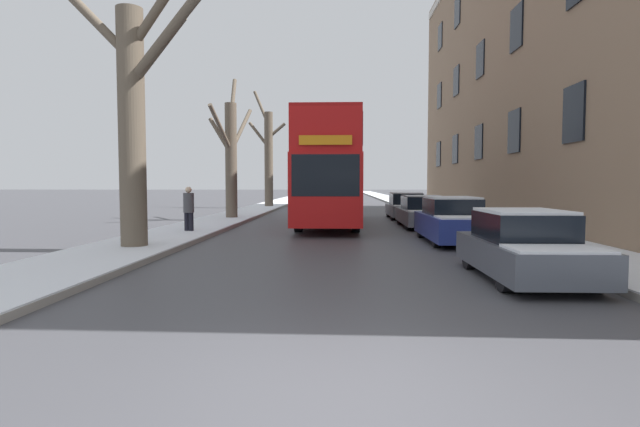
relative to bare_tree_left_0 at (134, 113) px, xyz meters
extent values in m
plane|color=#424247|center=(5.66, -9.28, -3.77)|extent=(320.00, 320.00, 0.00)
cube|color=gray|center=(-0.24, 43.72, -3.71)|extent=(2.71, 130.00, 0.13)
cube|color=white|center=(-0.24, 43.72, -3.63)|extent=(2.68, 130.00, 0.03)
cube|color=gray|center=(11.56, 43.72, -3.71)|extent=(2.71, 130.00, 0.13)
cube|color=white|center=(11.56, 43.72, -3.63)|extent=(2.68, 130.00, 0.03)
cube|color=#8C7056|center=(17.41, 10.75, 4.24)|extent=(9.00, 36.43, 16.02)
cube|color=black|center=(12.88, 2.73, 0.29)|extent=(0.08, 1.40, 1.80)
cube|color=black|center=(12.88, 8.08, 0.29)|extent=(0.08, 1.40, 1.80)
cube|color=black|center=(12.88, 13.42, 0.29)|extent=(0.08, 1.40, 1.80)
cube|color=black|center=(12.88, 18.76, 0.29)|extent=(0.08, 1.40, 1.80)
cube|color=black|center=(12.88, 24.10, 0.29)|extent=(0.08, 1.40, 1.80)
cube|color=black|center=(12.88, 8.08, 4.56)|extent=(0.08, 1.40, 1.80)
cube|color=black|center=(12.88, 13.42, 4.56)|extent=(0.08, 1.40, 1.80)
cube|color=black|center=(12.88, 18.76, 4.56)|extent=(0.08, 1.40, 1.80)
cube|color=black|center=(12.88, 24.10, 4.56)|extent=(0.08, 1.40, 1.80)
cube|color=black|center=(12.88, 18.76, 8.83)|extent=(0.08, 1.40, 1.80)
cube|color=black|center=(12.88, 24.10, 8.83)|extent=(0.08, 1.40, 1.80)
cylinder|color=brown|center=(-0.09, 0.06, -0.50)|extent=(0.71, 0.71, 6.55)
cylinder|color=brown|center=(-1.17, 0.06, 2.59)|extent=(2.35, 0.25, 2.40)
cylinder|color=brown|center=(0.74, -0.27, 1.53)|extent=(1.91, 0.97, 1.77)
cylinder|color=brown|center=(1.11, -0.68, 1.76)|extent=(2.64, 1.77, 2.03)
cylinder|color=brown|center=(0.91, -0.23, 2.83)|extent=(2.25, 0.87, 2.49)
cylinder|color=brown|center=(0.04, 11.86, -0.81)|extent=(0.59, 0.59, 5.93)
cylinder|color=brown|center=(0.00, 12.59, 2.41)|extent=(0.29, 1.63, 2.48)
cylinder|color=brown|center=(-0.52, 12.01, 0.52)|extent=(1.34, 0.54, 1.92)
cylinder|color=brown|center=(-0.23, 10.85, 0.76)|extent=(0.77, 2.21, 2.17)
cylinder|color=brown|center=(0.33, 13.03, 0.93)|extent=(0.81, 2.53, 2.53)
cylinder|color=brown|center=(0.10, 24.95, -0.10)|extent=(0.65, 0.65, 7.35)
cylinder|color=brown|center=(-0.07, 25.44, 2.17)|extent=(0.61, 1.24, 1.86)
cylinder|color=brown|center=(-0.51, 25.43, 3.94)|extent=(1.51, 1.26, 2.83)
cylinder|color=brown|center=(-0.65, 25.07, 1.85)|extent=(1.71, 0.50, 2.06)
cylinder|color=brown|center=(0.73, 24.99, 2.17)|extent=(1.41, 0.32, 1.23)
cube|color=red|center=(5.07, 9.30, -2.13)|extent=(2.55, 11.66, 2.60)
cube|color=red|center=(5.07, 9.30, -0.06)|extent=(2.50, 11.43, 1.54)
cube|color=#B31212|center=(5.07, 9.30, 0.77)|extent=(2.50, 11.43, 0.12)
cube|color=black|center=(5.07, 9.30, -1.63)|extent=(2.58, 10.26, 1.35)
cube|color=black|center=(5.07, 9.30, 0.01)|extent=(2.58, 10.26, 1.17)
cube|color=black|center=(5.07, 3.49, -1.63)|extent=(2.30, 0.06, 1.42)
cube|color=orange|center=(5.07, 3.48, -0.45)|extent=(1.79, 0.05, 0.32)
cylinder|color=black|center=(3.96, 5.80, -3.25)|extent=(0.30, 1.03, 1.03)
cylinder|color=black|center=(6.18, 5.80, -3.25)|extent=(0.30, 1.03, 1.03)
cylinder|color=black|center=(3.96, 12.56, -3.25)|extent=(0.30, 1.03, 1.03)
cylinder|color=black|center=(6.18, 12.56, -3.25)|extent=(0.30, 1.03, 1.03)
cube|color=#474C56|center=(9.13, -3.63, -3.31)|extent=(1.72, 3.90, 0.58)
cube|color=black|center=(9.13, -3.48, -2.75)|extent=(1.48, 1.95, 0.54)
cube|color=white|center=(9.13, -3.48, -2.45)|extent=(1.44, 1.85, 0.06)
cube|color=white|center=(9.13, -5.02, -2.99)|extent=(1.54, 1.02, 0.05)
cylinder|color=black|center=(8.38, -4.80, -3.47)|extent=(0.20, 0.61, 0.61)
cylinder|color=black|center=(9.87, -4.80, -3.47)|extent=(0.20, 0.61, 0.61)
cylinder|color=black|center=(8.38, -2.46, -3.47)|extent=(0.20, 0.61, 0.61)
cylinder|color=black|center=(9.87, -2.46, -3.47)|extent=(0.20, 0.61, 0.61)
cube|color=navy|center=(9.13, 2.55, -3.25)|extent=(1.74, 4.46, 0.70)
cube|color=black|center=(9.13, 2.72, -2.64)|extent=(1.50, 2.23, 0.51)
cube|color=white|center=(9.13, 2.72, -2.35)|extent=(1.46, 2.12, 0.06)
cube|color=white|center=(9.13, 0.96, -2.87)|extent=(1.57, 1.16, 0.05)
cylinder|color=black|center=(8.37, 1.21, -3.43)|extent=(0.20, 0.67, 0.67)
cylinder|color=black|center=(9.89, 1.21, -3.43)|extent=(0.20, 0.67, 0.67)
cylinder|color=black|center=(8.37, 3.88, -3.43)|extent=(0.20, 0.67, 0.67)
cylinder|color=black|center=(9.89, 3.88, -3.43)|extent=(0.20, 0.67, 0.67)
cube|color=slate|center=(9.13, 8.18, -3.31)|extent=(1.84, 4.54, 0.59)
cube|color=black|center=(9.13, 8.36, -2.73)|extent=(1.59, 2.27, 0.56)
cube|color=white|center=(9.13, 8.36, -2.43)|extent=(1.55, 2.15, 0.04)
cube|color=white|center=(9.13, 6.57, -3.00)|extent=(1.66, 1.18, 0.03)
cylinder|color=black|center=(8.31, 6.82, -3.43)|extent=(0.20, 0.68, 0.68)
cylinder|color=black|center=(9.94, 6.82, -3.43)|extent=(0.20, 0.68, 0.68)
cylinder|color=black|center=(8.31, 9.54, -3.43)|extent=(0.20, 0.68, 0.68)
cylinder|color=black|center=(9.94, 9.54, -3.43)|extent=(0.20, 0.68, 0.68)
cube|color=slate|center=(9.13, 13.55, -3.32)|extent=(1.85, 4.16, 0.56)
cube|color=black|center=(9.13, 13.72, -2.74)|extent=(1.59, 2.08, 0.61)
cube|color=white|center=(9.13, 13.72, -2.41)|extent=(1.56, 1.98, 0.05)
cube|color=white|center=(9.13, 12.07, -3.02)|extent=(1.67, 1.09, 0.04)
cylinder|color=black|center=(8.31, 12.30, -3.46)|extent=(0.20, 0.63, 0.63)
cylinder|color=black|center=(9.94, 12.30, -3.46)|extent=(0.20, 0.63, 0.63)
cylinder|color=black|center=(8.31, 14.80, -3.46)|extent=(0.20, 0.63, 0.63)
cylinder|color=black|center=(9.94, 14.80, -3.46)|extent=(0.20, 0.63, 0.63)
cube|color=#9EA3AD|center=(4.19, 23.68, -2.42)|extent=(1.90, 5.41, 2.26)
cube|color=black|center=(4.19, 21.00, -1.89)|extent=(1.68, 0.06, 0.99)
cylinder|color=black|center=(3.36, 21.95, -3.43)|extent=(0.22, 0.68, 0.68)
cylinder|color=black|center=(5.03, 21.95, -3.43)|extent=(0.22, 0.68, 0.68)
cylinder|color=black|center=(3.36, 25.41, -3.43)|extent=(0.22, 0.68, 0.68)
cylinder|color=black|center=(5.03, 25.41, -3.43)|extent=(0.22, 0.68, 0.68)
cylinder|color=black|center=(0.18, 4.41, -3.36)|extent=(0.18, 0.18, 0.82)
cylinder|color=black|center=(0.02, 4.46, -3.36)|extent=(0.18, 0.18, 0.82)
cylinder|color=#47474C|center=(0.10, 4.43, -2.60)|extent=(0.38, 0.38, 0.71)
sphere|color=beige|center=(0.10, 4.43, -2.13)|extent=(0.23, 0.23, 0.23)
camera|label=1|loc=(5.54, -13.34, -1.92)|focal=28.00mm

